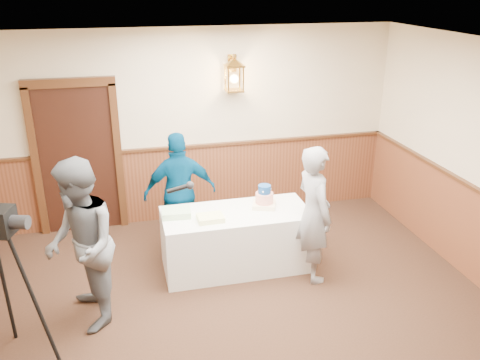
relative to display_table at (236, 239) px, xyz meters
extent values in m
cube|color=beige|center=(-0.29, 1.60, 1.02)|extent=(6.00, 0.02, 2.80)
cube|color=white|center=(-0.29, -1.90, 2.42)|extent=(6.00, 7.00, 0.02)
cube|color=#5B2F1A|center=(-0.29, 1.58, 0.18)|extent=(5.98, 0.04, 1.10)
cube|color=#422311|center=(-0.29, 1.56, 0.75)|extent=(5.98, 0.07, 0.04)
cube|color=black|center=(-1.89, 1.55, 0.68)|extent=(1.00, 0.06, 2.10)
cube|color=silver|center=(0.00, 0.00, 0.00)|extent=(1.80, 0.80, 0.75)
cube|color=#FFE8BD|center=(0.38, 0.08, 0.40)|extent=(0.35, 0.35, 0.06)
cylinder|color=red|center=(0.38, 0.08, 0.49)|extent=(0.22, 0.22, 0.13)
cylinder|color=navy|center=(0.38, 0.08, 0.61)|extent=(0.16, 0.16, 0.10)
cube|color=#EFF08F|center=(-0.35, -0.15, 0.41)|extent=(0.31, 0.24, 0.06)
cube|color=#97C088|center=(-0.72, 0.08, 0.41)|extent=(0.36, 0.29, 0.08)
imported|color=#585B61|center=(-1.77, -0.71, 0.53)|extent=(0.82, 0.98, 1.81)
cylinder|color=black|center=(-0.77, -0.67, 1.03)|extent=(0.23, 0.05, 0.09)
sphere|color=black|center=(-0.64, -0.67, 1.06)|extent=(0.08, 0.08, 0.08)
imported|color=gray|center=(0.83, -0.43, 0.46)|extent=(0.48, 0.66, 1.67)
imported|color=navy|center=(-0.60, 0.64, 0.43)|extent=(0.96, 0.43, 1.61)
cylinder|color=black|center=(-2.17, -1.31, 1.14)|extent=(0.19, 0.16, 0.12)
camera|label=1|loc=(-1.28, -5.44, 3.03)|focal=38.00mm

